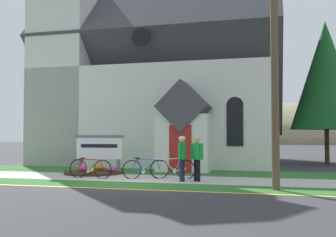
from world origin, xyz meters
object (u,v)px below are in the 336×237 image
at_px(bicycle_orange, 173,169).
at_px(utility_pole, 271,22).
at_px(bicycle_yellow, 146,169).
at_px(roadside_conifer, 326,75).
at_px(church_sign, 99,148).
at_px(bicycle_black, 90,168).
at_px(cyclist_in_orange_jersey, 197,156).
at_px(cyclist_in_blue_jersey, 182,155).

relative_size(bicycle_orange, utility_pole, 0.19).
relative_size(bicycle_yellow, roadside_conifer, 0.20).
bearing_deg(church_sign, bicycle_orange, -22.86).
bearing_deg(bicycle_yellow, utility_pole, -23.06).
bearing_deg(bicycle_black, cyclist_in_orange_jersey, -0.84).
distance_m(bicycle_orange, bicycle_yellow, 1.03).
bearing_deg(bicycle_orange, church_sign, 157.14).
bearing_deg(bicycle_black, roadside_conifer, 46.64).
bearing_deg(cyclist_in_blue_jersey, bicycle_yellow, 159.94).
bearing_deg(roadside_conifer, bicycle_black, -133.36).
relative_size(church_sign, utility_pole, 0.24).
distance_m(bicycle_orange, cyclist_in_blue_jersey, 1.13).
xyz_separation_m(cyclist_in_blue_jersey, cyclist_in_orange_jersey, (0.51, 0.13, -0.01)).
xyz_separation_m(bicycle_orange, utility_pole, (3.68, -2.24, 4.75)).
xyz_separation_m(bicycle_orange, roadside_conifer, (6.70, 9.76, 4.74)).
height_order(cyclist_in_blue_jersey, roadside_conifer, roadside_conifer).
xyz_separation_m(church_sign, roadside_conifer, (10.42, 8.19, 4.03)).
height_order(bicycle_orange, bicycle_black, bicycle_orange).
height_order(bicycle_orange, cyclist_in_blue_jersey, cyclist_in_blue_jersey).
bearing_deg(bicycle_orange, utility_pole, -31.34).
bearing_deg(cyclist_in_orange_jersey, bicycle_yellow, 167.95).
xyz_separation_m(bicycle_yellow, utility_pole, (4.68, -1.99, 4.76)).
height_order(cyclist_in_blue_jersey, cyclist_in_orange_jersey, cyclist_in_blue_jersey).
bearing_deg(bicycle_yellow, bicycle_black, -169.80).
bearing_deg(bicycle_black, utility_pole, -13.35).
relative_size(bicycle_black, utility_pole, 0.19).
relative_size(church_sign, bicycle_yellow, 1.34).
bearing_deg(roadside_conifer, cyclist_in_orange_jersey, -118.32).
xyz_separation_m(bicycle_yellow, cyclist_in_blue_jersey, (1.55, -0.57, 0.56)).
relative_size(utility_pole, roadside_conifer, 1.12).
bearing_deg(cyclist_in_blue_jersey, roadside_conifer, 59.83).
bearing_deg(utility_pole, roadside_conifer, 75.86).
distance_m(cyclist_in_blue_jersey, utility_pole, 5.42).
xyz_separation_m(bicycle_yellow, roadside_conifer, (7.70, 10.01, 4.75)).
xyz_separation_m(bicycle_black, cyclist_in_orange_jersey, (4.18, -0.06, 0.54)).
xyz_separation_m(church_sign, bicycle_black, (0.61, -2.20, -0.71)).
bearing_deg(cyclist_in_orange_jersey, cyclist_in_blue_jersey, -166.27).
distance_m(bicycle_orange, cyclist_in_orange_jersey, 1.38).
xyz_separation_m(bicycle_orange, cyclist_in_orange_jersey, (1.07, -0.69, 0.54)).
relative_size(bicycle_orange, bicycle_yellow, 1.05).
xyz_separation_m(bicycle_yellow, cyclist_in_orange_jersey, (2.07, -0.44, 0.55)).
height_order(church_sign, utility_pole, utility_pole).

